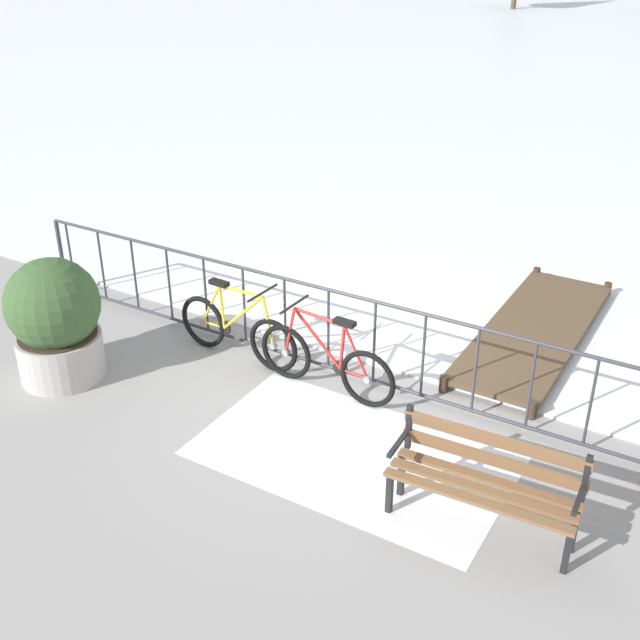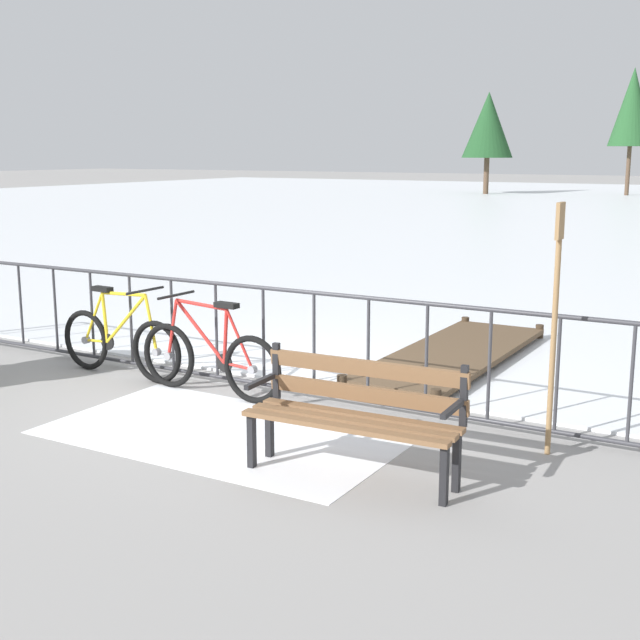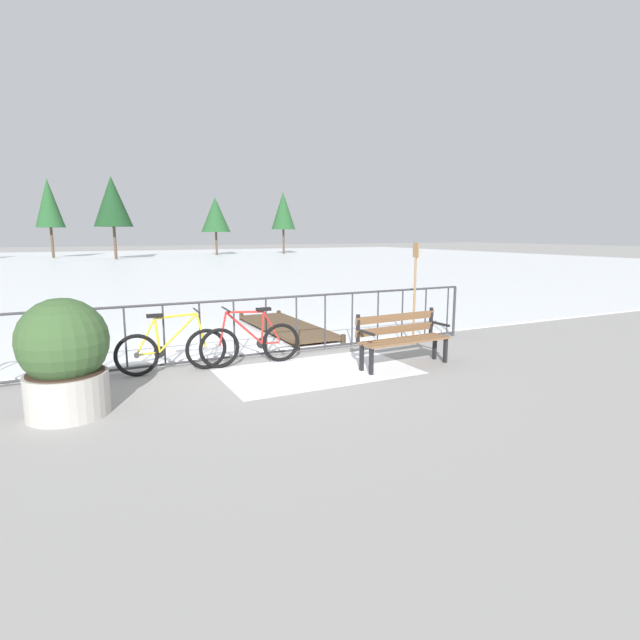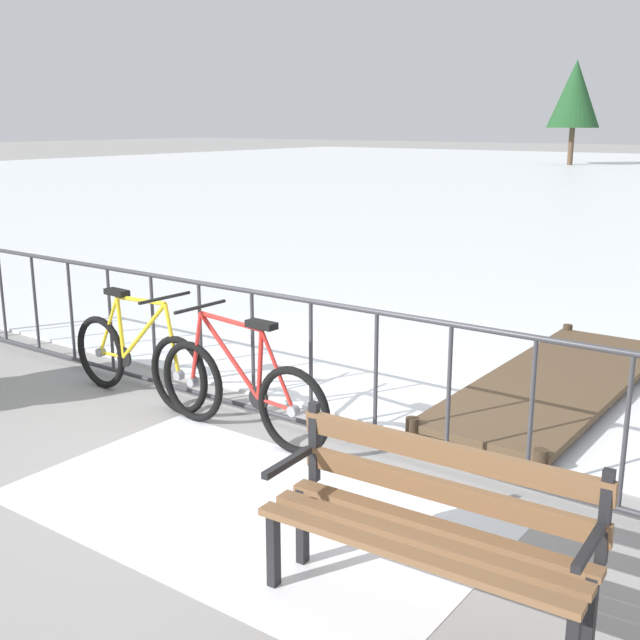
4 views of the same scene
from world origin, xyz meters
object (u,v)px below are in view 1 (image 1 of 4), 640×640
bicycle_second (237,330)px  park_bench (486,476)px  bicycle_near_railing (326,362)px  planter_with_shrub (55,320)px

bicycle_second → park_bench: 3.68m
bicycle_near_railing → park_bench: bearing=-27.0°
park_bench → bicycle_near_railing: bearing=153.0°
bicycle_near_railing → planter_with_shrub: bearing=-155.5°
park_bench → planter_with_shrub: bearing=-178.7°
bicycle_near_railing → park_bench: (2.21, -1.13, 0.14)m
bicycle_near_railing → bicycle_second: size_ratio=1.00×
bicycle_near_railing → planter_with_shrub: (-2.73, -1.24, 0.34)m
bicycle_near_railing → planter_with_shrub: planter_with_shrub is taller
bicycle_near_railing → planter_with_shrub: 3.01m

